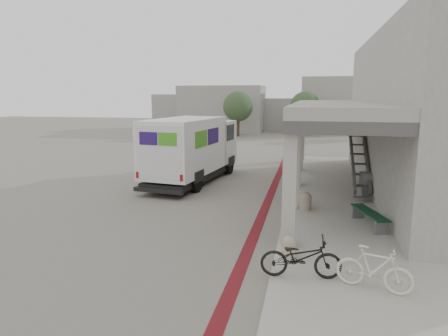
% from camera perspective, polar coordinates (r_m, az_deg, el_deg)
% --- Properties ---
extents(ground, '(120.00, 120.00, 0.00)m').
position_cam_1_polar(ground, '(15.30, 1.90, -6.12)').
color(ground, slate).
rests_on(ground, ground).
extents(bike_lane_stripe, '(0.35, 40.00, 0.01)m').
position_cam_1_polar(bike_lane_stripe, '(17.08, 6.41, -4.42)').
color(bike_lane_stripe, maroon).
rests_on(bike_lane_stripe, ground).
extents(sidewalk, '(4.40, 28.00, 0.12)m').
position_cam_1_polar(sidewalk, '(15.13, 17.08, -6.54)').
color(sidewalk, '#A09B90').
rests_on(sidewalk, ground).
extents(transit_building, '(7.60, 17.00, 7.00)m').
position_cam_1_polar(transit_building, '(19.44, 24.90, 6.63)').
color(transit_building, gray).
rests_on(transit_building, ground).
extents(distant_backdrop, '(28.00, 10.00, 6.50)m').
position_cam_1_polar(distant_backdrop, '(50.65, 6.03, 8.39)').
color(distant_backdrop, '#98958F').
rests_on(distant_backdrop, ground).
extents(tree_left, '(3.20, 3.20, 4.80)m').
position_cam_1_polar(tree_left, '(43.13, 2.01, 8.76)').
color(tree_left, '#38281C').
rests_on(tree_left, ground).
extents(tree_mid, '(3.20, 3.20, 4.80)m').
position_cam_1_polar(tree_mid, '(44.46, 11.50, 8.61)').
color(tree_mid, '#38281C').
rests_on(tree_mid, ground).
extents(tree_right, '(3.20, 3.20, 4.80)m').
position_cam_1_polar(tree_right, '(44.09, 22.03, 8.06)').
color(tree_right, '#38281C').
rests_on(tree_right, ground).
extents(fedex_truck, '(3.28, 7.85, 3.25)m').
position_cam_1_polar(fedex_truck, '(20.15, -4.49, 2.87)').
color(fedex_truck, black).
rests_on(fedex_truck, ground).
extents(bench, '(1.02, 2.08, 0.48)m').
position_cam_1_polar(bench, '(13.94, 20.05, -6.41)').
color(bench, slate).
rests_on(bench, sidewalk).
extents(bollard_near, '(0.38, 0.38, 0.57)m').
position_cam_1_polar(bollard_near, '(10.87, 9.33, -10.96)').
color(bollard_near, '#9D9378').
rests_on(bollard_near, sidewalk).
extents(bollard_far, '(0.45, 0.45, 0.68)m').
position_cam_1_polar(bollard_far, '(15.25, 11.56, -4.59)').
color(bollard_far, gray).
rests_on(bollard_far, sidewalk).
extents(utility_cabinet, '(0.54, 0.67, 1.02)m').
position_cam_1_polar(utility_cabinet, '(17.86, 19.63, -2.25)').
color(utility_cabinet, gray).
rests_on(utility_cabinet, sidewalk).
extents(bicycle_black, '(1.93, 0.82, 0.99)m').
position_cam_1_polar(bicycle_black, '(9.68, 10.93, -12.42)').
color(bicycle_black, black).
rests_on(bicycle_black, sidewalk).
extents(bicycle_cream, '(1.71, 0.94, 0.99)m').
position_cam_1_polar(bicycle_cream, '(9.52, 20.67, -13.31)').
color(bicycle_cream, silver).
rests_on(bicycle_cream, sidewalk).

